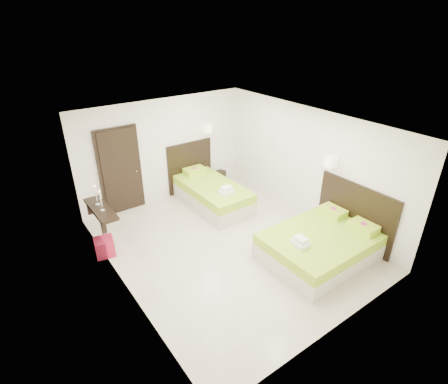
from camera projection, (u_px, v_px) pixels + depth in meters
floor at (228, 244)px, 7.43m from camera, size 5.50×5.50×0.00m
bed_single at (211, 192)px, 8.90m from camera, size 1.32×2.21×1.82m
bed_double at (322, 243)px, 6.93m from camera, size 2.13×1.81×1.76m
nightstand at (218, 177)px, 10.08m from camera, size 0.50×0.47×0.35m
ottoman at (105, 247)px, 7.05m from camera, size 0.43×0.43×0.36m
door at (121, 171)px, 8.28m from camera, size 1.02×0.15×2.14m
console_shelf at (100, 209)px, 7.13m from camera, size 0.35×1.20×0.78m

